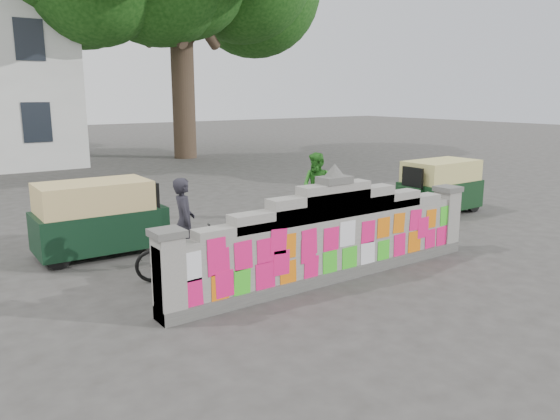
# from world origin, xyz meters

# --- Properties ---
(ground) EXTENTS (100.00, 100.00, 0.00)m
(ground) POSITION_xyz_m (0.00, 0.00, 0.00)
(ground) COLOR #383533
(ground) RESTS_ON ground
(parapet_wall) EXTENTS (6.48, 0.44, 2.01)m
(parapet_wall) POSITION_xyz_m (-0.00, -0.01, 0.75)
(parapet_wall) COLOR #4C4C49
(parapet_wall) RESTS_ON ground
(cyclist_bike) EXTENTS (1.81, 1.11, 0.90)m
(cyclist_bike) POSITION_xyz_m (-2.04, 1.50, 0.45)
(cyclist_bike) COLOR black
(cyclist_bike) RESTS_ON ground
(cyclist_rider) EXTENTS (0.52, 0.64, 1.52)m
(cyclist_rider) POSITION_xyz_m (-2.04, 1.50, 0.76)
(cyclist_rider) COLOR black
(cyclist_rider) RESTS_ON ground
(pedestrian) EXTENTS (0.88, 1.00, 1.73)m
(pedestrian) POSITION_xyz_m (2.50, 3.46, 0.87)
(pedestrian) COLOR #2B7E22
(pedestrian) RESTS_ON ground
(rickshaw_left) EXTENTS (2.67, 1.28, 1.47)m
(rickshaw_left) POSITION_xyz_m (-2.78, 3.82, 0.76)
(rickshaw_left) COLOR black
(rickshaw_left) RESTS_ON ground
(rickshaw_right) EXTENTS (2.55, 1.20, 1.41)m
(rickshaw_right) POSITION_xyz_m (5.81, 2.40, 0.73)
(rickshaw_right) COLOR black
(rickshaw_right) RESTS_ON ground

